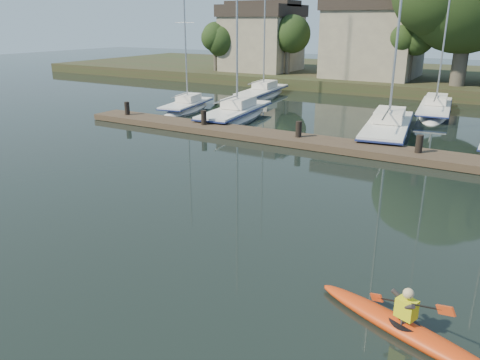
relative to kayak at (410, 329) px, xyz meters
The scene contains 9 objects.
ground 5.43m from the kayak, behind, with size 160.00×160.00×0.00m, color black.
kayak is the anchor object (origin of this frame).
dock 14.44m from the kayak, 111.94° to the left, with size 34.00×2.00×1.80m.
sailboat_0 26.77m from the kayak, 136.51° to the left, with size 3.03×6.85×10.51m.
sailboat_1 22.89m from the kayak, 130.04° to the left, with size 3.27×9.39×15.04m.
sailboat_2 18.61m from the kayak, 105.34° to the left, with size 3.69×10.18×16.48m.
sailboat_5 32.24m from the kayak, 123.33° to the left, with size 3.05×9.25×15.02m.
sailboat_6 26.42m from the kayak, 98.03° to the left, with size 3.05×9.90×15.49m.
shore 39.98m from the kayak, 95.45° to the left, with size 90.00×25.25×12.75m.
Camera 1 is at (6.51, -8.08, 6.14)m, focal length 35.00 mm.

